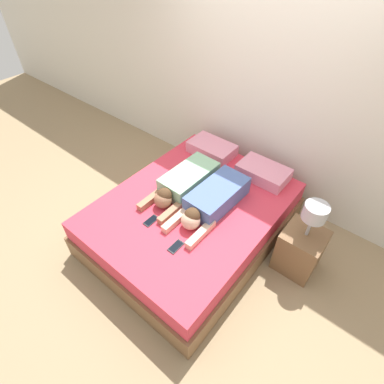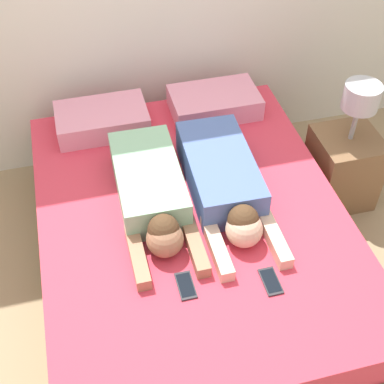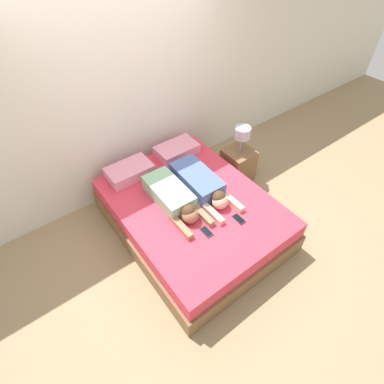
% 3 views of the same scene
% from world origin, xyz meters
% --- Properties ---
extents(ground_plane, '(12.00, 12.00, 0.00)m').
position_xyz_m(ground_plane, '(0.00, 0.00, 0.00)').
color(ground_plane, '#9E8460').
extents(wall_back, '(12.00, 0.06, 2.60)m').
position_xyz_m(wall_back, '(0.00, 1.22, 1.30)').
color(wall_back, silver).
rests_on(wall_back, ground_plane).
extents(bed, '(1.67, 2.13, 0.51)m').
position_xyz_m(bed, '(0.00, 0.00, 0.25)').
color(bed, brown).
rests_on(bed, ground_plane).
extents(pillow_head_left, '(0.56, 0.35, 0.14)m').
position_xyz_m(pillow_head_left, '(-0.36, 0.83, 0.58)').
color(pillow_head_left, pink).
rests_on(pillow_head_left, bed).
extents(pillow_head_right, '(0.56, 0.35, 0.14)m').
position_xyz_m(pillow_head_right, '(0.36, 0.83, 0.58)').
color(pillow_head_right, pink).
rests_on(pillow_head_right, bed).
extents(person_left, '(0.36, 0.97, 0.21)m').
position_xyz_m(person_left, '(-0.19, 0.09, 0.60)').
color(person_left, '#8CBF99').
rests_on(person_left, bed).
extents(person_right, '(0.37, 1.01, 0.22)m').
position_xyz_m(person_right, '(0.20, 0.07, 0.61)').
color(person_right, '#4C66A5').
rests_on(person_right, bed).
extents(cell_phone_left, '(0.08, 0.16, 0.01)m').
position_xyz_m(cell_phone_left, '(-0.15, -0.46, 0.51)').
color(cell_phone_left, '#2D2D33').
rests_on(cell_phone_left, bed).
extents(cell_phone_right, '(0.08, 0.16, 0.01)m').
position_xyz_m(cell_phone_right, '(0.25, -0.53, 0.51)').
color(cell_phone_right, '#2D2D33').
rests_on(cell_phone_right, bed).
extents(nightstand, '(0.39, 0.39, 0.89)m').
position_xyz_m(nightstand, '(1.10, 0.36, 0.30)').
color(nightstand, brown).
rests_on(nightstand, ground_plane).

